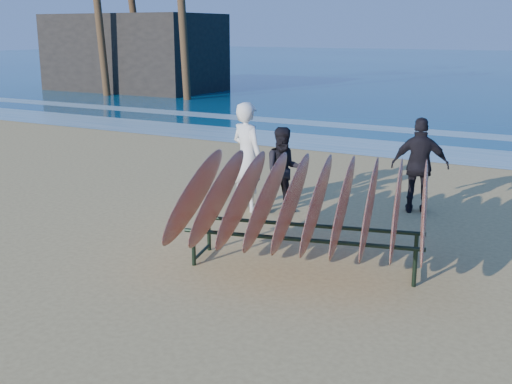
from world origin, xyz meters
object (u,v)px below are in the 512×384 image
(person_dark_b, at_px, (420,166))
(building, at_px, (134,53))
(surfboard_rack, at_px, (305,201))
(person_white, at_px, (247,157))
(person_dark_a, at_px, (284,171))

(person_dark_b, height_order, building, building)
(surfboard_rack, xyz_separation_m, person_white, (-2.13, 2.15, 0.03))
(person_dark_a, relative_size, person_dark_b, 0.90)
(person_dark_b, xyz_separation_m, building, (-19.80, 16.23, 1.13))
(person_dark_a, xyz_separation_m, building, (-17.74, 17.42, 1.21))
(surfboard_rack, bearing_deg, building, 119.83)
(surfboard_rack, height_order, person_dark_a, surfboard_rack)
(person_dark_a, bearing_deg, person_dark_b, -9.50)
(surfboard_rack, bearing_deg, person_white, 120.36)
(person_dark_a, bearing_deg, person_white, 151.56)
(person_white, height_order, person_dark_b, person_white)
(person_white, xyz_separation_m, person_dark_b, (2.74, 1.32, -0.12))
(person_dark_a, xyz_separation_m, person_dark_b, (2.07, 1.19, 0.08))
(surfboard_rack, bearing_deg, person_dark_b, 65.55)
(person_dark_b, bearing_deg, building, -56.08)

